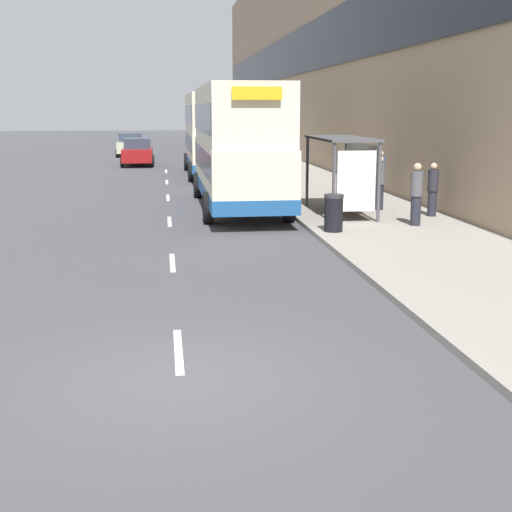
# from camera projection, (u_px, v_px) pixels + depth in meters

# --- Properties ---
(ground_plane) EXTENTS (220.00, 220.00, 0.00)m
(ground_plane) POSITION_uv_depth(u_px,v_px,m) (180.00, 379.00, 9.50)
(ground_plane) COLOR #424247
(pavement) EXTENTS (5.00, 93.00, 0.14)m
(pavement) POSITION_uv_depth(u_px,v_px,m) (263.00, 161.00, 47.69)
(pavement) COLOR gray
(pavement) RESTS_ON ground_plane
(terrace_facade) EXTENTS (3.10, 93.00, 16.06)m
(terrace_facade) POSITION_uv_depth(u_px,v_px,m) (324.00, 38.00, 46.57)
(terrace_facade) COLOR #9E846B
(terrace_facade) RESTS_ON ground_plane
(lane_mark_0) EXTENTS (0.12, 2.00, 0.01)m
(lane_mark_0) POSITION_uv_depth(u_px,v_px,m) (178.00, 351.00, 10.58)
(lane_mark_0) COLOR silver
(lane_mark_0) RESTS_ON ground_plane
(lane_mark_1) EXTENTS (0.12, 2.00, 0.01)m
(lane_mark_1) POSITION_uv_depth(u_px,v_px,m) (172.00, 263.00, 16.63)
(lane_mark_1) COLOR silver
(lane_mark_1) RESTS_ON ground_plane
(lane_mark_2) EXTENTS (0.12, 2.00, 0.01)m
(lane_mark_2) POSITION_uv_depth(u_px,v_px,m) (170.00, 221.00, 22.67)
(lane_mark_2) COLOR silver
(lane_mark_2) RESTS_ON ground_plane
(lane_mark_3) EXTENTS (0.12, 2.00, 0.01)m
(lane_mark_3) POSITION_uv_depth(u_px,v_px,m) (168.00, 198.00, 28.72)
(lane_mark_3) COLOR silver
(lane_mark_3) RESTS_ON ground_plane
(lane_mark_4) EXTENTS (0.12, 2.00, 0.01)m
(lane_mark_4) POSITION_uv_depth(u_px,v_px,m) (167.00, 182.00, 34.76)
(lane_mark_4) COLOR silver
(lane_mark_4) RESTS_ON ground_plane
(lane_mark_5) EXTENTS (0.12, 2.00, 0.01)m
(lane_mark_5) POSITION_uv_depth(u_px,v_px,m) (166.00, 171.00, 40.81)
(lane_mark_5) COLOR silver
(lane_mark_5) RESTS_ON ground_plane
(bus_shelter) EXTENTS (1.60, 4.20, 2.48)m
(bus_shelter) POSITION_uv_depth(u_px,v_px,m) (349.00, 161.00, 22.91)
(bus_shelter) COLOR #4C4C51
(bus_shelter) RESTS_ON ground_plane
(double_decker_bus_near) EXTENTS (2.85, 10.36, 4.30)m
(double_decker_bus_near) POSITION_uv_depth(u_px,v_px,m) (238.00, 145.00, 25.06)
(double_decker_bus_near) COLOR beige
(double_decker_bus_near) RESTS_ON ground_plane
(double_decker_bus_ahead) EXTENTS (2.85, 10.17, 4.30)m
(double_decker_bus_ahead) POSITION_uv_depth(u_px,v_px,m) (212.00, 132.00, 37.74)
(double_decker_bus_ahead) COLOR beige
(double_decker_bus_ahead) RESTS_ON ground_plane
(car_0) EXTENTS (2.09, 4.19, 1.84)m
(car_0) POSITION_uv_depth(u_px,v_px,m) (202.00, 142.00, 57.48)
(car_0) COLOR silver
(car_0) RESTS_ON ground_plane
(car_1) EXTENTS (2.08, 3.84, 1.73)m
(car_1) POSITION_uv_depth(u_px,v_px,m) (131.00, 145.00, 53.35)
(car_1) COLOR #B7B799
(car_1) RESTS_ON ground_plane
(car_2) EXTENTS (2.02, 4.27, 1.70)m
(car_2) POSITION_uv_depth(u_px,v_px,m) (138.00, 152.00, 44.68)
(car_2) COLOR maroon
(car_2) RESTS_ON ground_plane
(pedestrian_at_shelter) EXTENTS (0.36, 0.36, 1.83)m
(pedestrian_at_shelter) POSITION_uv_depth(u_px,v_px,m) (380.00, 182.00, 24.16)
(pedestrian_at_shelter) COLOR #23232D
(pedestrian_at_shelter) RESTS_ON ground_plane
(pedestrian_1) EXTENTS (0.34, 0.34, 1.71)m
(pedestrian_1) POSITION_uv_depth(u_px,v_px,m) (433.00, 189.00, 22.73)
(pedestrian_1) COLOR #23232D
(pedestrian_1) RESTS_ON ground_plane
(pedestrian_2) EXTENTS (0.36, 0.36, 1.84)m
(pedestrian_2) POSITION_uv_depth(u_px,v_px,m) (416.00, 194.00, 20.89)
(pedestrian_2) COLOR #23232D
(pedestrian_2) RESTS_ON ground_plane
(pedestrian_3) EXTENTS (0.35, 0.35, 1.77)m
(pedestrian_3) POSITION_uv_depth(u_px,v_px,m) (380.00, 173.00, 28.01)
(pedestrian_3) COLOR #23232D
(pedestrian_3) RESTS_ON ground_plane
(litter_bin) EXTENTS (0.55, 0.55, 1.05)m
(litter_bin) POSITION_uv_depth(u_px,v_px,m) (334.00, 213.00, 19.94)
(litter_bin) COLOR black
(litter_bin) RESTS_ON ground_plane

